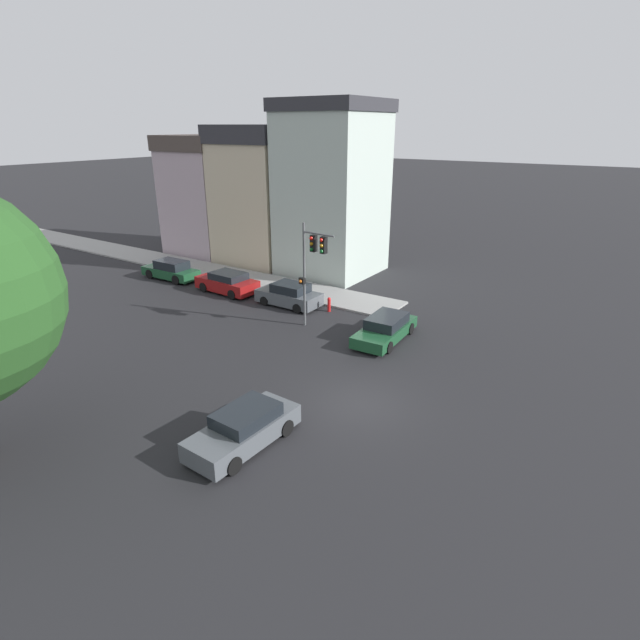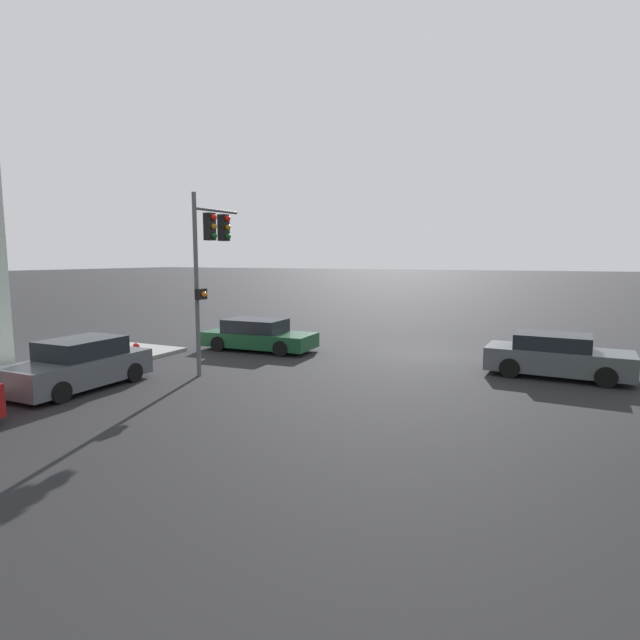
% 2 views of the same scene
% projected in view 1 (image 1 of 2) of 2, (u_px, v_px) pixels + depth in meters
% --- Properties ---
extents(ground_plane, '(300.00, 300.00, 0.00)m').
position_uv_depth(ground_plane, '(359.00, 403.00, 20.88)').
color(ground_plane, black).
extents(sidewalk_strip, '(3.41, 60.00, 0.13)m').
position_uv_depth(sidewalk_strip, '(105.00, 249.00, 46.68)').
color(sidewalk_strip, gray).
rests_on(sidewalk_strip, ground_plane).
extents(rowhouse_backdrop, '(7.05, 19.57, 12.60)m').
position_uv_depth(rowhouse_backdrop, '(271.00, 193.00, 40.49)').
color(rowhouse_backdrop, '#ADBCB2').
rests_on(rowhouse_backdrop, ground_plane).
extents(traffic_signal, '(0.51, 2.26, 5.97)m').
position_uv_depth(traffic_signal, '(312.00, 257.00, 27.09)').
color(traffic_signal, '#515456').
rests_on(traffic_signal, ground_plane).
extents(crossing_car_0, '(4.81, 2.14, 1.32)m').
position_uv_depth(crossing_car_0, '(385.00, 329.00, 26.86)').
color(crossing_car_0, '#194728').
rests_on(crossing_car_0, ground_plane).
extents(crossing_car_1, '(4.49, 2.04, 1.41)m').
position_uv_depth(crossing_car_1, '(244.00, 428.00, 17.93)').
color(crossing_car_1, '#4C5156').
rests_on(crossing_car_1, ground_plane).
extents(parked_car_0, '(1.98, 4.20, 1.49)m').
position_uv_depth(parked_car_0, '(289.00, 295.00, 31.91)').
color(parked_car_0, '#4C5156').
rests_on(parked_car_0, ground_plane).
extents(parked_car_1, '(2.19, 4.54, 1.45)m').
position_uv_depth(parked_car_1, '(227.00, 283.00, 34.44)').
color(parked_car_1, maroon).
rests_on(parked_car_1, ground_plane).
extents(parked_car_2, '(1.89, 4.63, 1.46)m').
position_uv_depth(parked_car_2, '(171.00, 270.00, 37.40)').
color(parked_car_2, '#194728').
rests_on(parked_car_2, ground_plane).
extents(fire_hydrant, '(0.22, 0.22, 0.92)m').
position_uv_depth(fire_hydrant, '(329.00, 304.00, 30.95)').
color(fire_hydrant, red).
rests_on(fire_hydrant, ground_plane).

